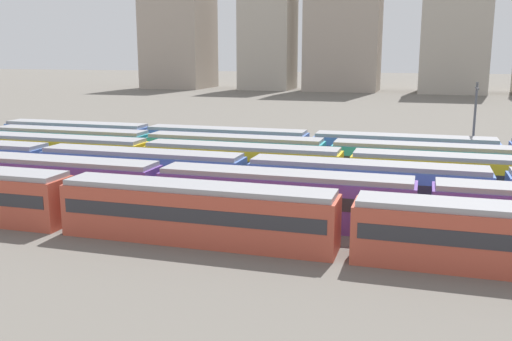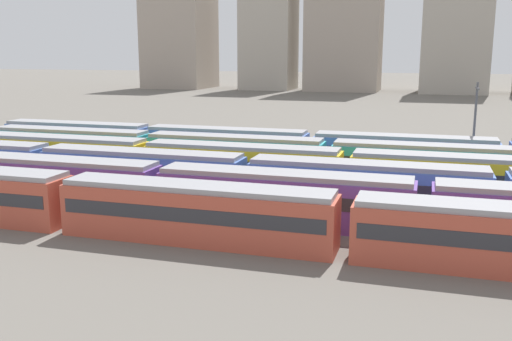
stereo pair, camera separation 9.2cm
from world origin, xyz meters
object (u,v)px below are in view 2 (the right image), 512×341
at_px(train_track_0, 196,212).
at_px(train_track_5, 403,153).
at_px(train_track_1, 423,208).
at_px(train_track_2, 365,186).
at_px(catenary_pole_1, 475,122).

xyz_separation_m(train_track_0, train_track_5, (11.68, 26.00, 0.00)).
bearing_deg(train_track_1, train_track_2, 129.51).
height_order(train_track_1, train_track_2, same).
xyz_separation_m(train_track_5, catenary_pole_1, (6.73, 2.98, 3.11)).
relative_size(train_track_0, train_track_2, 0.60).
distance_m(train_track_0, train_track_1, 14.78).
xyz_separation_m(train_track_2, train_track_5, (2.14, 15.60, 0.00)).
bearing_deg(catenary_pole_1, train_track_5, -156.12).
distance_m(train_track_0, train_track_2, 14.12).
xyz_separation_m(train_track_0, catenary_pole_1, (18.41, 28.98, 3.11)).
relative_size(train_track_0, catenary_pole_1, 6.22).
relative_size(train_track_5, catenary_pole_1, 10.44).
height_order(train_track_2, train_track_5, same).
bearing_deg(train_track_2, train_track_1, -50.49).
xyz_separation_m(train_track_0, train_track_2, (9.55, 10.40, 0.00)).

